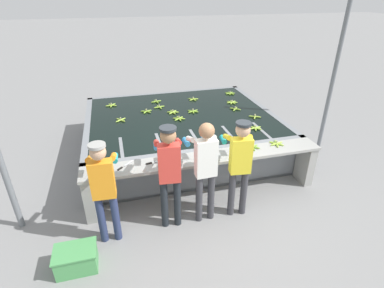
{
  "coord_description": "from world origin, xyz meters",
  "views": [
    {
      "loc": [
        -1.39,
        -3.94,
        3.35
      ],
      "look_at": [
        0.0,
        1.21,
        0.58
      ],
      "focal_mm": 28.0,
      "sensor_mm": 36.0,
      "label": 1
    }
  ],
  "objects_px": {
    "banana_bunch_floating_0": "(111,105)",
    "banana_bunch_floating_11": "(156,101)",
    "worker_3": "(240,160)",
    "banana_bunch_floating_7": "(159,107)",
    "banana_bunch_ledge_0": "(277,144)",
    "worker_2": "(205,164)",
    "banana_bunch_floating_12": "(121,120)",
    "banana_bunch_floating_13": "(232,102)",
    "banana_bunch_floating_4": "(255,117)",
    "banana_bunch_floating_9": "(230,93)",
    "banana_bunch_floating_3": "(193,111)",
    "banana_bunch_floating_1": "(173,112)",
    "knife_1": "(153,162)",
    "support_post_right": "(333,80)",
    "banana_bunch_floating_2": "(179,119)",
    "crate": "(76,259)",
    "banana_bunch_floating_5": "(255,128)",
    "banana_bunch_floating_8": "(235,109)",
    "banana_bunch_floating_10": "(146,111)",
    "worker_0": "(103,184)",
    "banana_bunch_floating_6": "(193,99)",
    "knife_0": "(123,167)",
    "worker_1": "(169,168)",
    "banana_bunch_ledge_1": "(252,147)"
  },
  "relations": [
    {
      "from": "banana_bunch_floating_0",
      "to": "banana_bunch_floating_11",
      "type": "xyz_separation_m",
      "value": [
        1.09,
        -0.01,
        0.0
      ]
    },
    {
      "from": "worker_3",
      "to": "banana_bunch_floating_7",
      "type": "bearing_deg",
      "value": 103.64
    },
    {
      "from": "banana_bunch_floating_11",
      "to": "banana_bunch_ledge_0",
      "type": "relative_size",
      "value": 1.0
    },
    {
      "from": "worker_2",
      "to": "banana_bunch_ledge_0",
      "type": "relative_size",
      "value": 6.05
    },
    {
      "from": "banana_bunch_floating_12",
      "to": "banana_bunch_floating_13",
      "type": "relative_size",
      "value": 0.86
    },
    {
      "from": "banana_bunch_floating_4",
      "to": "banana_bunch_floating_9",
      "type": "relative_size",
      "value": 0.93
    },
    {
      "from": "banana_bunch_floating_3",
      "to": "banana_bunch_floating_4",
      "type": "relative_size",
      "value": 1.08
    },
    {
      "from": "banana_bunch_floating_1",
      "to": "knife_1",
      "type": "bearing_deg",
      "value": -110.13
    },
    {
      "from": "banana_bunch_floating_3",
      "to": "banana_bunch_floating_12",
      "type": "height_order",
      "value": "same"
    },
    {
      "from": "banana_bunch_floating_0",
      "to": "support_post_right",
      "type": "relative_size",
      "value": 0.09
    },
    {
      "from": "banana_bunch_floating_2",
      "to": "crate",
      "type": "bearing_deg",
      "value": -126.44
    },
    {
      "from": "worker_3",
      "to": "banana_bunch_floating_4",
      "type": "xyz_separation_m",
      "value": [
        1.19,
        1.92,
        -0.16
      ]
    },
    {
      "from": "banana_bunch_floating_3",
      "to": "banana_bunch_floating_5",
      "type": "height_order",
      "value": "same"
    },
    {
      "from": "banana_bunch_floating_1",
      "to": "banana_bunch_floating_4",
      "type": "distance_m",
      "value": 1.85
    },
    {
      "from": "banana_bunch_floating_8",
      "to": "banana_bunch_ledge_0",
      "type": "distance_m",
      "value": 1.86
    },
    {
      "from": "banana_bunch_floating_11",
      "to": "banana_bunch_ledge_0",
      "type": "distance_m",
      "value": 3.35
    },
    {
      "from": "banana_bunch_floating_8",
      "to": "crate",
      "type": "xyz_separation_m",
      "value": [
        -3.45,
        -3.0,
        -0.68
      ]
    },
    {
      "from": "worker_2",
      "to": "banana_bunch_floating_2",
      "type": "height_order",
      "value": "worker_2"
    },
    {
      "from": "banana_bunch_floating_10",
      "to": "worker_0",
      "type": "bearing_deg",
      "value": -108.18
    },
    {
      "from": "knife_1",
      "to": "worker_3",
      "type": "bearing_deg",
      "value": -23.94
    },
    {
      "from": "worker_0",
      "to": "banana_bunch_floating_6",
      "type": "height_order",
      "value": "worker_0"
    },
    {
      "from": "banana_bunch_floating_2",
      "to": "banana_bunch_floating_8",
      "type": "bearing_deg",
      "value": 9.23
    },
    {
      "from": "worker_3",
      "to": "banana_bunch_floating_9",
      "type": "distance_m",
      "value": 3.84
    },
    {
      "from": "banana_bunch_ledge_0",
      "to": "knife_1",
      "type": "bearing_deg",
      "value": -178.55
    },
    {
      "from": "banana_bunch_floating_2",
      "to": "banana_bunch_ledge_0",
      "type": "xyz_separation_m",
      "value": [
        1.45,
        -1.63,
        0.0
      ]
    },
    {
      "from": "banana_bunch_floating_10",
      "to": "banana_bunch_floating_13",
      "type": "bearing_deg",
      "value": 1.66
    },
    {
      "from": "worker_3",
      "to": "banana_bunch_floating_11",
      "type": "xyz_separation_m",
      "value": [
        -0.75,
        3.48,
        -0.16
      ]
    },
    {
      "from": "banana_bunch_floating_3",
      "to": "worker_2",
      "type": "bearing_deg",
      "value": -101.29
    },
    {
      "from": "banana_bunch_floating_6",
      "to": "crate",
      "type": "xyz_separation_m",
      "value": [
        -2.68,
        -3.93,
        -0.68
      ]
    },
    {
      "from": "banana_bunch_floating_9",
      "to": "crate",
      "type": "relative_size",
      "value": 0.51
    },
    {
      "from": "banana_bunch_floating_2",
      "to": "knife_0",
      "type": "relative_size",
      "value": 1.03
    },
    {
      "from": "worker_0",
      "to": "knife_0",
      "type": "height_order",
      "value": "worker_0"
    },
    {
      "from": "banana_bunch_floating_12",
      "to": "worker_2",
      "type": "bearing_deg",
      "value": -65.66
    },
    {
      "from": "worker_1",
      "to": "banana_bunch_floating_2",
      "type": "bearing_deg",
      "value": 73.8
    },
    {
      "from": "banana_bunch_floating_0",
      "to": "banana_bunch_floating_8",
      "type": "relative_size",
      "value": 1.16
    },
    {
      "from": "worker_0",
      "to": "knife_1",
      "type": "relative_size",
      "value": 4.61
    },
    {
      "from": "worker_3",
      "to": "support_post_right",
      "type": "xyz_separation_m",
      "value": [
        2.85,
        1.7,
        0.6
      ]
    },
    {
      "from": "banana_bunch_ledge_0",
      "to": "banana_bunch_floating_13",
      "type": "bearing_deg",
      "value": 88.63
    },
    {
      "from": "banana_bunch_floating_3",
      "to": "banana_bunch_floating_4",
      "type": "bearing_deg",
      "value": -28.58
    },
    {
      "from": "worker_1",
      "to": "banana_bunch_floating_6",
      "type": "relative_size",
      "value": 6.13
    },
    {
      "from": "banana_bunch_floating_12",
      "to": "crate",
      "type": "height_order",
      "value": "banana_bunch_floating_12"
    },
    {
      "from": "worker_0",
      "to": "banana_bunch_ledge_0",
      "type": "relative_size",
      "value": 5.73
    },
    {
      "from": "knife_1",
      "to": "support_post_right",
      "type": "bearing_deg",
      "value": 15.48
    },
    {
      "from": "banana_bunch_floating_8",
      "to": "banana_bunch_floating_9",
      "type": "distance_m",
      "value": 1.18
    },
    {
      "from": "worker_3",
      "to": "worker_1",
      "type": "bearing_deg",
      "value": 179.35
    },
    {
      "from": "banana_bunch_floating_10",
      "to": "banana_bunch_floating_11",
      "type": "height_order",
      "value": "same"
    },
    {
      "from": "banana_bunch_floating_10",
      "to": "banana_bunch_ledge_1",
      "type": "distance_m",
      "value": 2.76
    },
    {
      "from": "banana_bunch_floating_3",
      "to": "banana_bunch_floating_9",
      "type": "relative_size",
      "value": 1.01
    },
    {
      "from": "banana_bunch_floating_11",
      "to": "support_post_right",
      "type": "distance_m",
      "value": 4.08
    },
    {
      "from": "worker_3",
      "to": "banana_bunch_floating_5",
      "type": "distance_m",
      "value": 1.66
    }
  ]
}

